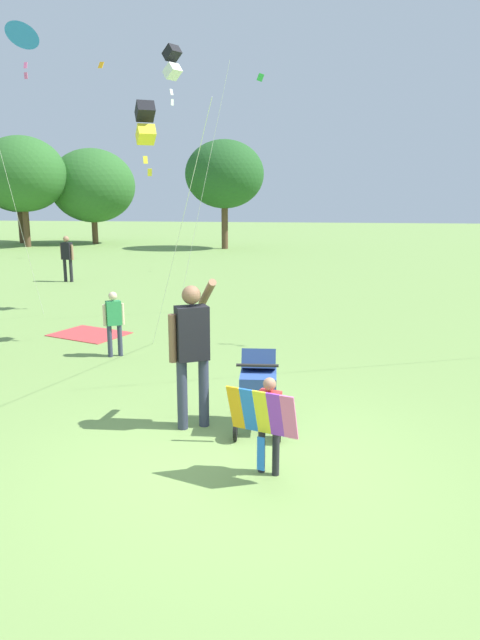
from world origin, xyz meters
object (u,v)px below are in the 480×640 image
object	(u,v)px
kite_green_novelty	(22,38)
person_sitting_far	(114,319)
person_adult_flyer	(192,343)
kite_adult_black	(146,124)
child_with_butterfly_kite	(268,417)
stroller	(259,381)
kite_blue_high	(172,64)
picnic_blanket	(89,334)
person_red_shirt	(67,255)

from	to	relation	value
kite_green_novelty	person_sitting_far	bearing A→B (deg)	-46.66
person_adult_flyer	kite_adult_black	xyz separation A→B (m)	(-1.71, 3.90, 3.06)
person_adult_flyer	person_sitting_far	distance (m)	3.65
child_with_butterfly_kite	stroller	bearing A→B (deg)	100.61
kite_adult_black	kite_blue_high	world-z (taller)	kite_blue_high
stroller	person_sitting_far	world-z (taller)	person_sitting_far
stroller	kite_adult_black	size ratio (longest dim) A/B	0.24
kite_blue_high	person_adult_flyer	bearing A→B (deg)	-74.14
stroller	kite_adult_black	bearing A→B (deg)	123.59
kite_adult_black	kite_green_novelty	xyz separation A→B (m)	(-3.50, 2.30, 2.16)
kite_blue_high	stroller	bearing A→B (deg)	-67.92
kite_blue_high	person_sitting_far	bearing A→B (deg)	-91.87
kite_adult_black	stroller	bearing A→B (deg)	-56.41
person_sitting_far	picnic_blanket	size ratio (longest dim) A/B	0.81
child_with_butterfly_kite	person_sitting_far	distance (m)	5.14
person_sitting_far	picnic_blanket	bearing A→B (deg)	127.29
child_with_butterfly_kite	kite_green_novelty	world-z (taller)	kite_green_novelty
kite_adult_black	picnic_blanket	distance (m)	4.45
stroller	person_red_shirt	bearing A→B (deg)	124.44
kite_adult_black	person_sitting_far	world-z (taller)	kite_adult_black
kite_blue_high	person_red_shirt	bearing A→B (deg)	138.09
picnic_blanket	person_red_shirt	bearing A→B (deg)	117.87
person_red_shirt	picnic_blanket	xyz separation A→B (m)	(3.75, -7.10, -0.91)
person_red_shirt	kite_blue_high	bearing A→B (deg)	-41.91
person_sitting_far	kite_blue_high	bearing A→B (deg)	88.13
person_red_shirt	picnic_blanket	distance (m)	8.08
child_with_butterfly_kite	person_adult_flyer	distance (m)	1.59
person_adult_flyer	picnic_blanket	world-z (taller)	person_adult_flyer
child_with_butterfly_kite	person_red_shirt	bearing A→B (deg)	122.52
stroller	kite_green_novelty	world-z (taller)	kite_green_novelty
stroller	kite_blue_high	world-z (taller)	kite_blue_high
stroller	kite_adult_black	xyz separation A→B (m)	(-2.52, 3.80, 3.54)
picnic_blanket	kite_blue_high	bearing A→B (deg)	63.72
person_sitting_far	person_red_shirt	bearing A→B (deg)	119.66
kite_green_novelty	person_red_shirt	world-z (taller)	kite_green_novelty
kite_adult_black	kite_blue_high	distance (m)	3.56
person_adult_flyer	kite_adult_black	bearing A→B (deg)	113.67
kite_blue_high	kite_adult_black	bearing A→B (deg)	-84.83
child_with_butterfly_kite	person_red_shirt	world-z (taller)	person_red_shirt
kite_adult_black	kite_blue_high	bearing A→B (deg)	95.17
stroller	picnic_blanket	world-z (taller)	stroller
kite_green_novelty	person_sitting_far	size ratio (longest dim) A/B	5.56
person_adult_flyer	kite_blue_high	size ratio (longest dim) A/B	0.30
child_with_butterfly_kite	person_adult_flyer	xyz separation A→B (m)	(-1.04, 1.12, 0.45)
child_with_butterfly_kite	picnic_blanket	size ratio (longest dim) A/B	0.72
kite_green_novelty	person_red_shirt	distance (m)	7.80
person_red_shirt	picnic_blanket	bearing A→B (deg)	-62.13
child_with_butterfly_kite	picnic_blanket	world-z (taller)	child_with_butterfly_kite
stroller	kite_green_novelty	xyz separation A→B (m)	(-6.02, 6.10, 5.70)
child_with_butterfly_kite	kite_blue_high	xyz separation A→B (m)	(-3.03, 8.13, 5.21)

